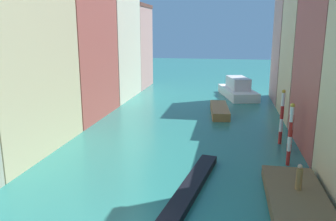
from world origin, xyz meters
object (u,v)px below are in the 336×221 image
object	(u,v)px
gondola_black	(192,186)
motorboat_0	(220,110)
vaporetto_white	(238,90)
mooring_pole_2	(282,117)
mooring_pole_1	(291,127)
waterfront_dock	(296,196)
person_on_dock	(299,178)
mooring_pole_0	(290,134)

from	to	relation	value
gondola_black	motorboat_0	bearing A→B (deg)	87.06
vaporetto_white	mooring_pole_2	bearing A→B (deg)	-81.14
mooring_pole_1	vaporetto_white	distance (m)	22.73
waterfront_dock	person_on_dock	world-z (taller)	person_on_dock
vaporetto_white	motorboat_0	bearing A→B (deg)	-101.45
mooring_pole_1	motorboat_0	bearing A→B (deg)	117.16
mooring_pole_1	vaporetto_white	bearing A→B (deg)	99.40
waterfront_dock	mooring_pole_0	size ratio (longest dim) A/B	1.55
mooring_pole_1	motorboat_0	size ratio (longest dim) A/B	0.54
person_on_dock	vaporetto_white	size ratio (longest dim) A/B	0.15
mooring_pole_1	motorboat_0	distance (m)	13.05
vaporetto_white	gondola_black	bearing A→B (deg)	-96.01
mooring_pole_1	gondola_black	size ratio (longest dim) A/B	0.41
waterfront_dock	motorboat_0	xyz separation A→B (m)	(-4.94, 20.12, 0.11)
person_on_dock	mooring_pole_0	world-z (taller)	mooring_pole_0
mooring_pole_1	vaporetto_white	world-z (taller)	mooring_pole_1
mooring_pole_0	mooring_pole_2	size ratio (longest dim) A/B	0.97
mooring_pole_2	mooring_pole_1	bearing A→B (deg)	-74.36
mooring_pole_0	gondola_black	distance (m)	8.39
vaporetto_white	gondola_black	world-z (taller)	vaporetto_white
waterfront_dock	motorboat_0	distance (m)	20.71
mooring_pole_2	vaporetto_white	bearing A→B (deg)	98.86
person_on_dock	mooring_pole_2	xyz separation A→B (m)	(0.36, 10.13, 1.02)
person_on_dock	waterfront_dock	bearing A→B (deg)	-125.44
waterfront_dock	mooring_pole_0	world-z (taller)	mooring_pole_0
waterfront_dock	mooring_pole_0	distance (m)	5.89
vaporetto_white	gondola_black	xyz separation A→B (m)	(-3.21, -30.52, -0.83)
person_on_dock	vaporetto_white	world-z (taller)	vaporetto_white
mooring_pole_2	vaporetto_white	world-z (taller)	mooring_pole_2
waterfront_dock	mooring_pole_1	size ratio (longest dim) A/B	1.79
motorboat_0	gondola_black	bearing A→B (deg)	-92.94
gondola_black	motorboat_0	xyz separation A→B (m)	(1.01, 19.64, 0.21)
waterfront_dock	person_on_dock	size ratio (longest dim) A/B	4.62
mooring_pole_1	gondola_black	distance (m)	10.82
mooring_pole_1	mooring_pole_0	bearing A→B (deg)	-100.34
mooring_pole_2	motorboat_0	xyz separation A→B (m)	(-5.43, 9.80, -1.95)
mooring_pole_1	mooring_pole_2	bearing A→B (deg)	105.64
waterfront_dock	gondola_black	size ratio (longest dim) A/B	0.72
waterfront_dock	mooring_pole_1	distance (m)	8.81
mooring_pole_0	motorboat_0	xyz separation A→B (m)	(-5.35, 14.59, -1.87)
mooring_pole_0	gondola_black	world-z (taller)	mooring_pole_0
gondola_black	mooring_pole_0	bearing A→B (deg)	38.45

